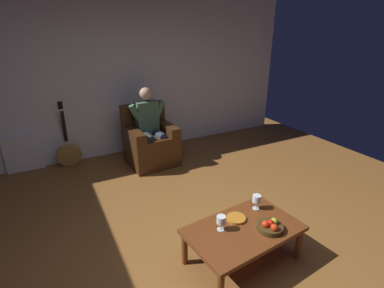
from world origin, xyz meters
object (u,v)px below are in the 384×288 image
at_px(wine_glass_near, 221,220).
at_px(armchair, 150,143).
at_px(coffee_table, 243,232).
at_px(guitar, 69,152).
at_px(wine_glass_far, 257,199).
at_px(person_seated, 150,125).
at_px(fruit_bowl, 270,226).
at_px(decorative_dish, 236,218).

bearing_deg(wine_glass_near, armchair, -94.81).
distance_m(armchair, coffee_table, 2.52).
relative_size(guitar, wine_glass_near, 7.16).
distance_m(armchair, wine_glass_near, 2.45).
relative_size(wine_glass_near, wine_glass_far, 0.93).
bearing_deg(coffee_table, wine_glass_far, -147.14).
xyz_separation_m(coffee_table, guitar, (1.22, -3.04, -0.11)).
height_order(person_seated, fruit_bowl, person_seated).
bearing_deg(armchair, wine_glass_near, 81.82).
distance_m(person_seated, fruit_bowl, 2.64).
bearing_deg(coffee_table, person_seated, -90.10).
bearing_deg(coffee_table, decorative_dish, -95.79).
bearing_deg(wine_glass_near, guitar, -71.00).
xyz_separation_m(armchair, wine_glass_near, (0.21, 2.44, 0.14)).
bearing_deg(fruit_bowl, decorative_dish, -56.51).
relative_size(coffee_table, guitar, 1.07).
bearing_deg(coffee_table, wine_glass_near, -21.47).
relative_size(guitar, fruit_bowl, 4.38).
height_order(wine_glass_near, decorative_dish, wine_glass_near).
height_order(wine_glass_near, fruit_bowl, wine_glass_near).
distance_m(armchair, guitar, 1.34).
xyz_separation_m(wine_glass_near, fruit_bowl, (-0.40, 0.22, -0.06)).
bearing_deg(guitar, coffee_table, 111.90).
bearing_deg(guitar, wine_glass_far, 118.15).
bearing_deg(person_seated, guitar, -27.61).
xyz_separation_m(person_seated, fruit_bowl, (-0.19, 2.63, -0.25)).
bearing_deg(wine_glass_far, coffee_table, 32.86).
distance_m(coffee_table, guitar, 3.28).
height_order(person_seated, guitar, person_seated).
bearing_deg(decorative_dish, wine_glass_far, -169.46).
distance_m(armchair, decorative_dish, 2.38).
height_order(armchair, person_seated, person_seated).
relative_size(wine_glass_far, fruit_bowl, 0.66).
relative_size(coffee_table, wine_glass_near, 7.63).
xyz_separation_m(coffee_table, fruit_bowl, (-0.20, 0.14, 0.09)).
distance_m(coffee_table, fruit_bowl, 0.26).
bearing_deg(coffee_table, fruit_bowl, 145.54).
bearing_deg(wine_glass_far, person_seated, -82.64).
distance_m(guitar, wine_glass_far, 3.24).
bearing_deg(coffee_table, guitar, -68.10).
xyz_separation_m(armchair, guitar, (1.23, -0.52, -0.12)).
bearing_deg(armchair, decorative_dish, 86.92).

